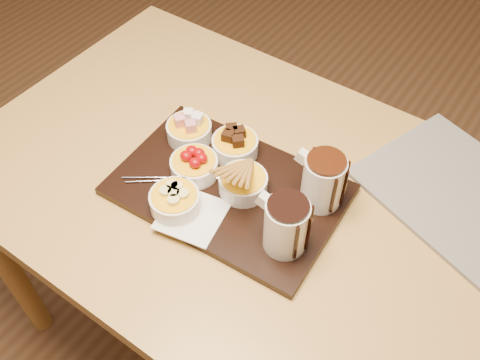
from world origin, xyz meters
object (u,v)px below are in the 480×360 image
Objects in this scene: pitcher_dark_chocolate at (286,226)px; pitcher_milk_chocolate at (323,182)px; serving_board at (228,190)px; bowl_strawberries at (194,167)px; dining_table at (240,208)px; newspaper at (460,194)px.

pitcher_milk_chocolate is at bearing 85.60° from pitcher_dark_chocolate.
bowl_strawberries is at bearing -176.42° from serving_board.
bowl_strawberries reaches higher than serving_board.
dining_table is at bearing 148.09° from pitcher_dark_chocolate.
serving_board is 0.08m from bowl_strawberries.
serving_board is at bearing 6.71° from bowl_strawberries.
newspaper is (0.23, 0.32, -0.07)m from pitcher_dark_chocolate.
pitcher_dark_chocolate is 0.30× the size of newspaper.
dining_table is 0.26m from pitcher_dark_chocolate.
pitcher_milk_chocolate reaches higher than bowl_strawberries.
pitcher_milk_chocolate is at bearing 12.60° from dining_table.
bowl_strawberries is 0.89× the size of pitcher_dark_chocolate.
bowl_strawberries reaches higher than newspaper.
serving_board is at bearing 160.02° from pitcher_dark_chocolate.
pitcher_dark_chocolate is at bearing -107.00° from newspaper.
pitcher_milk_chocolate is (0.25, 0.09, 0.04)m from bowl_strawberries.
pitcher_milk_chocolate is 0.30× the size of newspaper.
bowl_strawberries is 0.25m from pitcher_dark_chocolate.
dining_table is 2.61× the size of serving_board.
serving_board is 0.19m from pitcher_dark_chocolate.
pitcher_dark_chocolate reaches higher than newspaper.
bowl_strawberries is at bearing -131.02° from newspaper.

